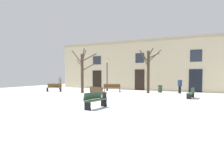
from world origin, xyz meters
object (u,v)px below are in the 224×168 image
bench_far_corner (112,88)px  person_strolling (60,82)px  tree_right_of_center (83,71)px  bench_near_lamp (191,93)px  tree_foreground (148,70)px  bench_facing_shops (54,87)px  streetlamp (107,71)px  bench_by_litter_bin (95,100)px  person_by_shop_door (180,85)px  bench_back_to_back_right (97,92)px  litter_bin (160,89)px

bench_far_corner → person_strolling: person_strolling is taller
tree_right_of_center → bench_near_lamp: (10.54, 0.14, -1.88)m
tree_foreground → bench_facing_shops: tree_foreground is taller
streetlamp → bench_by_litter_bin: bearing=-65.0°
bench_near_lamp → tree_foreground: bearing=-118.0°
bench_near_lamp → bench_by_litter_bin: bench_by_litter_bin is taller
tree_foreground → bench_near_lamp: tree_foreground is taller
streetlamp → bench_far_corner: bearing=-43.4°
tree_right_of_center → person_by_shop_door: (9.07, 3.93, -1.45)m
bench_back_to_back_right → person_strolling: 9.68m
bench_near_lamp → person_by_shop_door: 4.09m
bench_by_litter_bin → bench_far_corner: 10.43m
bench_far_corner → person_by_shop_door: bearing=-13.6°
streetlamp → bench_back_to_back_right: bearing=-68.8°
tree_right_of_center → streetlamp: 3.56m
person_by_shop_door → tree_right_of_center: bearing=-115.5°
bench_back_to_back_right → person_by_shop_door: size_ratio=1.20×
bench_facing_shops → person_by_shop_door: 13.49m
litter_bin → bench_far_corner: bench_far_corner is taller
bench_near_lamp → person_strolling: size_ratio=1.00×
bench_far_corner → person_strolling: 7.20m
bench_far_corner → bench_back_to_back_right: bench_back_to_back_right is taller
litter_bin → bench_by_litter_bin: bench_by_litter_bin is taller
streetlamp → bench_by_litter_bin: size_ratio=2.13×
streetlamp → bench_far_corner: size_ratio=2.06×
person_by_shop_door → person_strolling: bearing=-131.6°
bench_near_lamp → person_strolling: bearing=-94.4°
tree_right_of_center → bench_facing_shops: 4.24m
bench_near_lamp → person_by_shop_door: person_by_shop_door is taller
tree_right_of_center → tree_foreground: tree_right_of_center is taller
bench_by_litter_bin → person_by_shop_door: bearing=-9.5°
litter_bin → bench_back_to_back_right: bench_back_to_back_right is taller
bench_by_litter_bin → bench_far_corner: size_ratio=0.96×
bench_by_litter_bin → bench_far_corner: (-3.83, 9.70, -0.01)m
tree_foreground → bench_back_to_back_right: size_ratio=2.37×
bench_facing_shops → bench_far_corner: bench_facing_shops is taller
tree_right_of_center → bench_facing_shops: tree_right_of_center is taller
bench_far_corner → bench_back_to_back_right: size_ratio=0.95×
bench_far_corner → person_by_shop_door: person_by_shop_door is taller
bench_near_lamp → bench_far_corner: bench_far_corner is taller
bench_by_litter_bin → bench_near_lamp: bearing=-25.2°
bench_facing_shops → bench_back_to_back_right: (7.23, -2.68, 0.01)m
tree_right_of_center → bench_near_lamp: size_ratio=2.75×
streetlamp → litter_bin: 6.32m
litter_bin → person_by_shop_door: 2.13m
tree_right_of_center → bench_near_lamp: bearing=0.8°
bench_by_litter_bin → streetlamp: bearing=30.1°
tree_foreground → bench_far_corner: size_ratio=2.49×
bench_far_corner → litter_bin: bearing=-5.1°
tree_foreground → tree_right_of_center: bearing=-155.7°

